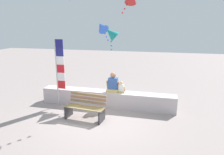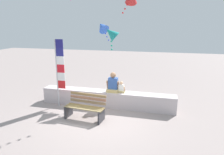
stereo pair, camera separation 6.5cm
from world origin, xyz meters
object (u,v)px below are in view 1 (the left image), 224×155
at_px(park_bench, 86,108).
at_px(kite_teal, 111,33).
at_px(flag_banner, 59,68).
at_px(person_adult, 113,84).
at_px(person_child, 121,88).
at_px(kite_blue, 102,27).

height_order(park_bench, kite_teal, kite_teal).
bearing_deg(kite_teal, park_bench, -102.14).
bearing_deg(flag_banner, park_bench, -30.47).
height_order(park_bench, person_adult, person_adult).
height_order(person_child, kite_teal, kite_teal).
bearing_deg(kite_blue, person_child, -60.25).
xyz_separation_m(park_bench, person_adult, (0.70, 1.32, 0.57)).
relative_size(kite_teal, kite_blue, 0.97).
distance_m(person_adult, flag_banner, 2.27).
xyz_separation_m(flag_banner, kite_teal, (1.85, 1.19, 1.35)).
xyz_separation_m(park_bench, person_child, (1.05, 1.32, 0.43)).
xyz_separation_m(person_adult, person_child, (0.34, 0.00, -0.14)).
xyz_separation_m(person_adult, flag_banner, (-2.12, -0.49, 0.65)).
bearing_deg(person_adult, park_bench, -117.99).
bearing_deg(park_bench, kite_teal, 77.86).
relative_size(park_bench, person_adult, 1.81).
bearing_deg(person_adult, kite_blue, 114.42).
xyz_separation_m(kite_teal, kite_blue, (-1.06, 2.23, 0.26)).
bearing_deg(flag_banner, kite_blue, 77.03).
distance_m(park_bench, flag_banner, 2.04).
height_order(person_adult, flag_banner, flag_banner).
bearing_deg(person_adult, flag_banner, -166.96).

